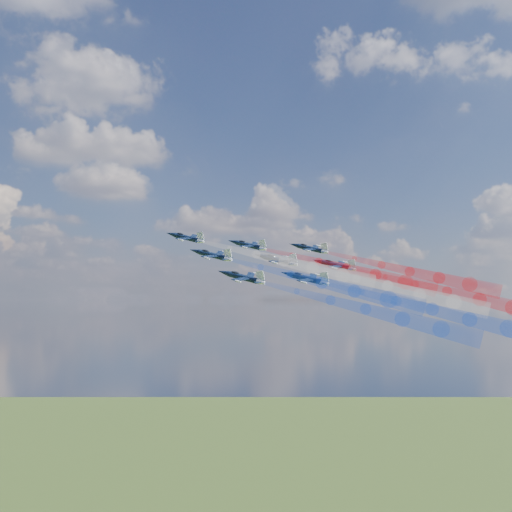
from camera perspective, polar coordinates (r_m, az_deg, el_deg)
name	(u,v)px	position (r m, az deg, el deg)	size (l,w,h in m)	color
jet_lead	(187,238)	(158.73, -6.43, 1.69)	(9.31, 11.64, 3.10)	black
trail_lead	(284,261)	(147.34, 2.60, -0.48)	(3.88, 44.19, 3.88)	white
jet_inner_left	(212,255)	(144.05, -4.05, 0.08)	(9.31, 11.64, 3.10)	black
trail_inner_left	(322,282)	(134.09, 6.11, -2.44)	(3.88, 44.19, 3.88)	blue
jet_inner_right	(249,245)	(163.24, -0.68, 1.00)	(9.31, 11.64, 3.10)	black
trail_inner_right	(347,268)	(154.40, 8.38, -1.13)	(3.88, 44.19, 3.88)	red
jet_outer_left	(243,277)	(132.10, -1.20, -1.99)	(9.31, 11.64, 3.10)	black
trail_outer_left	(366,309)	(123.87, 10.11, -4.87)	(3.88, 44.19, 3.88)	blue
jet_center_third	(278,260)	(149.87, 2.03, -0.36)	(9.31, 11.64, 3.10)	black
trail_center_third	(387,286)	(142.59, 12.06, -2.76)	(3.88, 44.19, 3.88)	white
jet_outer_right	(310,248)	(167.65, 5.04, 0.70)	(9.31, 11.64, 3.10)	black
trail_outer_right	(410,271)	(161.38, 14.04, -1.38)	(3.88, 44.19, 3.88)	red
jet_rear_left	(307,279)	(135.11, 4.71, -2.09)	(9.31, 11.64, 3.10)	black
trail_rear_left	(432,310)	(129.52, 15.97, -4.80)	(3.88, 44.19, 3.88)	blue
jet_rear_right	(336,265)	(155.06, 7.42, -0.85)	(9.31, 11.64, 3.10)	black
trail_rear_right	(447,291)	(150.22, 17.24, -3.14)	(3.88, 44.19, 3.88)	red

